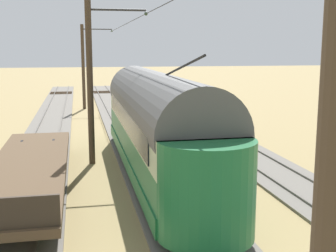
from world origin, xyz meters
name	(u,v)px	position (x,y,z in m)	size (l,w,h in m)	color
ground_plane	(139,148)	(0.00, 0.00, 0.00)	(220.00, 220.00, 0.00)	#937F51
track_streetcar_siding	(226,142)	(-5.03, -0.31, 0.05)	(2.80, 80.00, 0.18)	#666059
track_adjacent_siding	(138,145)	(0.00, -0.31, 0.05)	(2.80, 80.00, 0.18)	#666059
track_third_siding	(42,150)	(5.03, -0.31, 0.05)	(2.80, 80.00, 0.18)	#666059
vintage_streetcar	(156,122)	(0.00, 5.32, 2.26)	(2.65, 17.19, 4.92)	#196033
flatcar_adjacent	(28,169)	(5.03, 6.51, 0.86)	(2.80, 12.82, 1.60)	brown
catenary_pole_foreground	(84,65)	(2.49, -16.60, 3.82)	(2.78, 0.28, 7.32)	#423323
catenary_pole_mid_near	(91,81)	(2.49, 2.91, 3.82)	(2.78, 0.28, 7.32)	#423323
overhead_wire_run	(143,15)	(0.05, 2.20, 6.78)	(2.58, 43.02, 0.18)	black
switch_stand	(212,112)	(-6.38, -7.41, 0.70)	(0.50, 0.30, 1.24)	black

